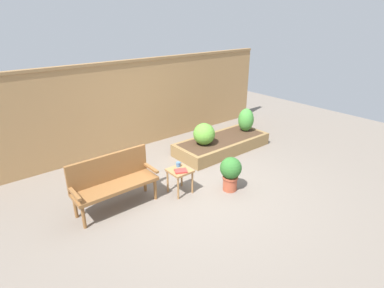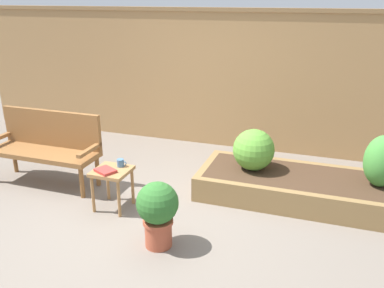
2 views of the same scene
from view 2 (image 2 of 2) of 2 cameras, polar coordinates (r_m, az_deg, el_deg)
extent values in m
plane|color=#70665B|center=(4.62, -7.54, -10.24)|extent=(14.00, 14.00, 0.00)
cube|color=#A37A4C|center=(6.54, 2.23, 8.89)|extent=(8.40, 0.10, 2.10)
cube|color=olive|center=(6.42, 2.36, 18.39)|extent=(8.40, 0.14, 0.06)
cylinder|color=brown|center=(5.37, -13.12, -3.71)|extent=(0.06, 0.06, 0.40)
cylinder|color=brown|center=(5.10, -15.23, -5.23)|extent=(0.06, 0.06, 0.40)
cylinder|color=brown|center=(6.15, -23.65, -1.86)|extent=(0.06, 0.06, 0.40)
cube|color=brown|center=(5.52, -20.12, -1.21)|extent=(1.44, 0.48, 0.06)
cube|color=brown|center=(5.59, -19.13, 2.11)|extent=(1.44, 0.06, 0.48)
cube|color=brown|center=(5.08, -14.20, -0.81)|extent=(0.06, 0.48, 0.04)
cylinder|color=#9E7042|center=(4.83, -8.35, -5.92)|extent=(0.04, 0.04, 0.44)
cylinder|color=#9E7042|center=(4.57, -10.23, -7.61)|extent=(0.04, 0.04, 0.44)
cylinder|color=#9E7042|center=(4.98, -11.74, -5.31)|extent=(0.04, 0.04, 0.44)
cylinder|color=#9E7042|center=(4.73, -13.76, -6.90)|extent=(0.04, 0.04, 0.44)
cube|color=#9E7042|center=(4.68, -11.22, -3.78)|extent=(0.40, 0.40, 0.04)
cylinder|color=teal|center=(4.72, -10.02, -2.63)|extent=(0.08, 0.08, 0.09)
torus|color=teal|center=(4.70, -9.54, -2.70)|extent=(0.06, 0.01, 0.06)
cube|color=#B2332D|center=(4.62, -12.07, -3.67)|extent=(0.27, 0.25, 0.03)
cylinder|color=#A84C33|center=(4.09, -4.74, -12.50)|extent=(0.27, 0.27, 0.25)
cylinder|color=#A84C33|center=(4.01, -4.80, -10.78)|extent=(0.30, 0.30, 0.04)
sphere|color=#2D6628|center=(3.91, -4.88, -8.25)|extent=(0.41, 0.41, 0.41)
cube|color=olive|center=(4.68, 14.24, -8.21)|extent=(2.40, 0.09, 0.30)
cube|color=olive|center=(5.50, 15.17, -3.88)|extent=(2.40, 0.09, 0.30)
cube|color=olive|center=(5.27, 2.15, -4.26)|extent=(0.09, 0.82, 0.30)
cube|color=#422D1E|center=(5.09, 14.75, -5.87)|extent=(2.22, 0.82, 0.30)
cylinder|color=brown|center=(5.09, 8.53, -3.16)|extent=(0.04, 0.04, 0.06)
sphere|color=#569333|center=(5.01, 8.66, -0.80)|extent=(0.51, 0.51, 0.51)
cylinder|color=brown|center=(5.07, 24.73, -5.01)|extent=(0.04, 0.04, 0.06)
ellipsoid|color=#428938|center=(4.97, 25.18, -2.19)|extent=(0.40, 0.40, 0.60)
camera|label=1|loc=(5.31, -79.02, 13.10)|focal=28.91mm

